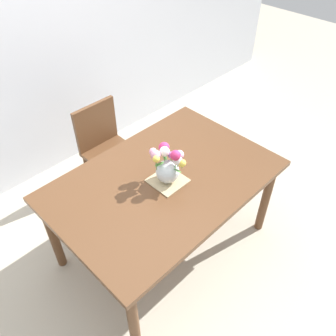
{
  "coord_description": "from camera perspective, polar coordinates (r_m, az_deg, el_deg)",
  "views": [
    {
      "loc": [
        -1.25,
        -1.29,
        2.5
      ],
      "look_at": [
        0.0,
        -0.03,
        0.9
      ],
      "focal_mm": 37.55,
      "sensor_mm": 36.0,
      "label": 1
    }
  ],
  "objects": [
    {
      "name": "ground_plane",
      "position": [
        3.08,
        -0.52,
        -12.2
      ],
      "size": [
        12.0,
        12.0,
        0.0
      ],
      "primitive_type": "plane",
      "color": "#B7AD99"
    },
    {
      "name": "back_wall",
      "position": [
        3.33,
        -21.73,
        20.12
      ],
      "size": [
        7.0,
        0.1,
        2.8
      ],
      "primitive_type": "cube",
      "color": "silver",
      "rests_on": "ground_plane"
    },
    {
      "name": "dining_table",
      "position": [
        2.55,
        -0.61,
        -3.12
      ],
      "size": [
        1.6,
        1.08,
        0.78
      ],
      "color": "brown",
      "rests_on": "ground_plane"
    },
    {
      "name": "chair_far",
      "position": [
        3.24,
        -10.1,
        3.67
      ],
      "size": [
        0.42,
        0.42,
        0.9
      ],
      "rotation": [
        0.0,
        0.0,
        3.14
      ],
      "color": "brown",
      "rests_on": "ground_plane"
    },
    {
      "name": "placemat",
      "position": [
        2.47,
        0.0,
        -2.0
      ],
      "size": [
        0.23,
        0.23,
        0.01
      ],
      "primitive_type": "cube",
      "color": "tan",
      "rests_on": "dining_table"
    },
    {
      "name": "flower_vase",
      "position": [
        2.38,
        0.02,
        0.45
      ],
      "size": [
        0.24,
        0.27,
        0.29
      ],
      "color": "silver",
      "rests_on": "placemat"
    }
  ]
}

